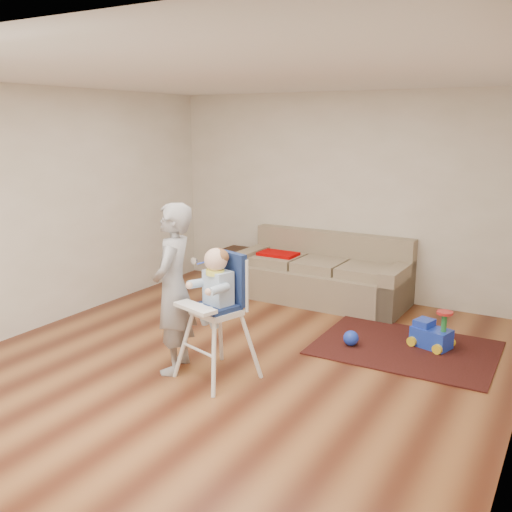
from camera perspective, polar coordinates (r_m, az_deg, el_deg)
The scene contains 9 objects.
ground at distance 5.68m, azimuth -2.06°, elevation -10.68°, with size 5.50×5.50×0.00m, color #4D2213.
room_envelope at distance 5.66m, azimuth 0.64°, elevation 8.91°, with size 5.04×5.52×2.72m.
sofa at distance 7.52m, azimuth 6.51°, elevation -1.25°, with size 2.25×0.95×0.87m.
side_table at distance 8.07m, azimuth -1.67°, elevation -1.35°, with size 0.55×0.55×0.55m, color black, non-canonical shape.
area_rug at distance 6.22m, azimuth 14.69°, elevation -8.87°, with size 1.80×1.35×0.01m, color black.
ride_on_toy at distance 6.24m, azimuth 17.19°, elevation -6.84°, with size 0.38×0.27×0.42m, color blue, non-canonical shape.
toy_ball at distance 6.12m, azimuth 9.47°, elevation -8.10°, with size 0.16×0.16×0.16m, color blue.
high_chair at distance 5.19m, azimuth -3.93°, elevation -6.02°, with size 0.71×0.71×1.23m.
adult at distance 5.33m, azimuth -8.27°, elevation -3.26°, with size 0.58×0.38×1.60m, color #9B9B9D.
Camera 1 is at (2.78, -4.39, 2.29)m, focal length 40.00 mm.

